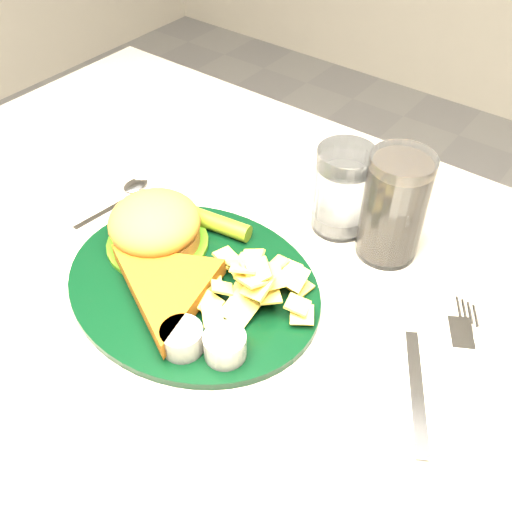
{
  "coord_description": "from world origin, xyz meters",
  "views": [
    {
      "loc": [
        0.32,
        -0.37,
        1.26
      ],
      "look_at": [
        0.03,
        0.01,
        0.8
      ],
      "focal_mm": 40.0,
      "sensor_mm": 36.0,
      "label": 1
    }
  ],
  "objects_px": {
    "table": "(237,433)",
    "dinner_plate": "(191,266)",
    "fork_napkin": "(421,382)",
    "cola_glass": "(394,207)",
    "water_glass": "(343,190)"
  },
  "relations": [
    {
      "from": "table",
      "to": "fork_napkin",
      "type": "xyz_separation_m",
      "value": [
        0.26,
        0.0,
        0.38
      ]
    },
    {
      "from": "water_glass",
      "to": "cola_glass",
      "type": "bearing_deg",
      "value": -4.86
    },
    {
      "from": "table",
      "to": "dinner_plate",
      "type": "xyz_separation_m",
      "value": [
        -0.03,
        -0.04,
        0.41
      ]
    },
    {
      "from": "table",
      "to": "dinner_plate",
      "type": "bearing_deg",
      "value": -126.99
    },
    {
      "from": "table",
      "to": "cola_glass",
      "type": "height_order",
      "value": "cola_glass"
    },
    {
      "from": "table",
      "to": "fork_napkin",
      "type": "distance_m",
      "value": 0.46
    },
    {
      "from": "water_glass",
      "to": "fork_napkin",
      "type": "bearing_deg",
      "value": -39.74
    },
    {
      "from": "cola_glass",
      "to": "water_glass",
      "type": "bearing_deg",
      "value": 175.14
    },
    {
      "from": "water_glass",
      "to": "cola_glass",
      "type": "distance_m",
      "value": 0.08
    },
    {
      "from": "dinner_plate",
      "to": "fork_napkin",
      "type": "height_order",
      "value": "dinner_plate"
    },
    {
      "from": "table",
      "to": "fork_napkin",
      "type": "relative_size",
      "value": 6.14
    },
    {
      "from": "dinner_plate",
      "to": "water_glass",
      "type": "distance_m",
      "value": 0.22
    },
    {
      "from": "table",
      "to": "water_glass",
      "type": "bearing_deg",
      "value": 73.24
    },
    {
      "from": "dinner_plate",
      "to": "water_glass",
      "type": "xyz_separation_m",
      "value": [
        0.08,
        0.21,
        0.02
      ]
    },
    {
      "from": "dinner_plate",
      "to": "fork_napkin",
      "type": "xyz_separation_m",
      "value": [
        0.28,
        0.04,
        -0.03
      ]
    }
  ]
}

